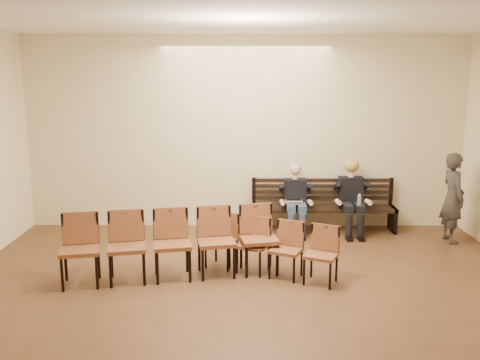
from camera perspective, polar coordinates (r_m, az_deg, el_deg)
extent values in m
cube|color=beige|center=(9.80, 0.58, 5.01)|extent=(8.00, 0.02, 3.50)
cube|color=black|center=(9.86, 8.87, -4.12)|extent=(2.60, 0.90, 0.45)
cube|color=#B5B5B9|center=(9.47, 5.81, -2.60)|extent=(0.33, 0.27, 0.22)
cylinder|color=silver|center=(9.47, 12.57, -2.85)|extent=(0.08, 0.08, 0.21)
cube|color=black|center=(9.38, -2.66, -5.27)|extent=(0.50, 0.43, 0.31)
imported|color=#332E29|center=(9.68, 21.80, -1.11)|extent=(0.47, 0.68, 1.77)
cube|color=brown|center=(7.67, 3.13, -7.25)|extent=(1.94, 1.21, 0.80)
cube|color=brown|center=(7.56, -7.24, -6.88)|extent=(3.04, 1.11, 0.98)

